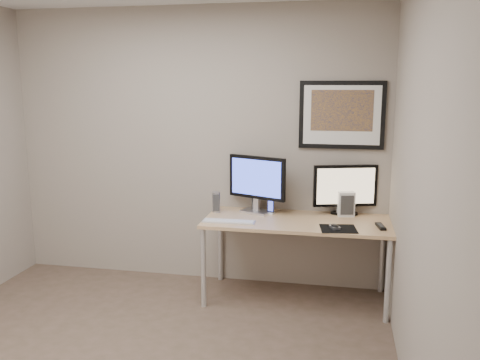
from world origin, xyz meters
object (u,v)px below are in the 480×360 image
at_px(monitor_tv, 345,188).
at_px(phone_dock, 271,207).
at_px(desk, 297,227).
at_px(speaker_right, 257,200).
at_px(monitor_large, 257,182).
at_px(keyboard, 229,221).
at_px(fan_unit, 346,204).
at_px(framed_art, 342,115).
at_px(speaker_left, 216,202).

height_order(monitor_tv, phone_dock, monitor_tv).
relative_size(desk, speaker_right, 8.39).
relative_size(monitor_large, monitor_tv, 0.96).
bearing_deg(keyboard, fan_unit, 21.87).
bearing_deg(framed_art, monitor_large, -168.54).
bearing_deg(keyboard, phone_dock, 46.36).
distance_m(monitor_large, monitor_tv, 0.79).
bearing_deg(phone_dock, fan_unit, 22.13).
relative_size(phone_dock, fan_unit, 0.62).
bearing_deg(desk, speaker_right, 146.83).
xyz_separation_m(framed_art, phone_dock, (-0.60, -0.18, -0.82)).
relative_size(desk, monitor_large, 2.94).
relative_size(desk, monitor_tv, 2.83).
bearing_deg(speaker_right, framed_art, 21.20).
xyz_separation_m(monitor_tv, speaker_right, (-0.80, -0.01, -0.15)).
distance_m(phone_dock, fan_unit, 0.67).
distance_m(speaker_left, speaker_right, 0.38).
distance_m(desk, fan_unit, 0.50).
height_order(desk, monitor_large, monitor_large).
bearing_deg(speaker_left, speaker_right, 5.38).
bearing_deg(keyboard, monitor_large, 62.98).
height_order(monitor_large, phone_dock, monitor_large).
relative_size(monitor_large, keyboard, 1.21).
distance_m(framed_art, monitor_tv, 0.65).
bearing_deg(speaker_right, speaker_left, -143.72).
relative_size(speaker_right, keyboard, 0.42).
xyz_separation_m(monitor_large, fan_unit, (0.80, 0.04, -0.18)).
bearing_deg(monitor_tv, speaker_right, 164.66).
relative_size(desk, framed_art, 2.13).
relative_size(monitor_tv, fan_unit, 2.57).
relative_size(speaker_left, keyboard, 0.42).
bearing_deg(fan_unit, framed_art, 110.93).
relative_size(speaker_left, fan_unit, 0.86).
relative_size(framed_art, keyboard, 1.67).
height_order(monitor_large, monitor_tv, monitor_large).
xyz_separation_m(monitor_large, speaker_left, (-0.37, -0.06, -0.20)).
height_order(phone_dock, keyboard, phone_dock).
relative_size(speaker_left, speaker_right, 0.99).
distance_m(monitor_large, keyboard, 0.50).
xyz_separation_m(framed_art, speaker_left, (-1.10, -0.21, -0.80)).
relative_size(framed_art, speaker_left, 3.98).
bearing_deg(phone_dock, framed_art, 32.58).
xyz_separation_m(speaker_right, keyboard, (-0.17, -0.45, -0.09)).
xyz_separation_m(monitor_tv, fan_unit, (0.01, -0.05, -0.13)).
bearing_deg(monitor_large, speaker_right, 122.61).
relative_size(speaker_right, fan_unit, 0.87).
xyz_separation_m(monitor_tv, keyboard, (-0.97, -0.46, -0.23)).
bearing_deg(framed_art, fan_unit, -58.12).
bearing_deg(speaker_left, keyboard, -74.59).
xyz_separation_m(monitor_tv, phone_dock, (-0.65, -0.12, -0.17)).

